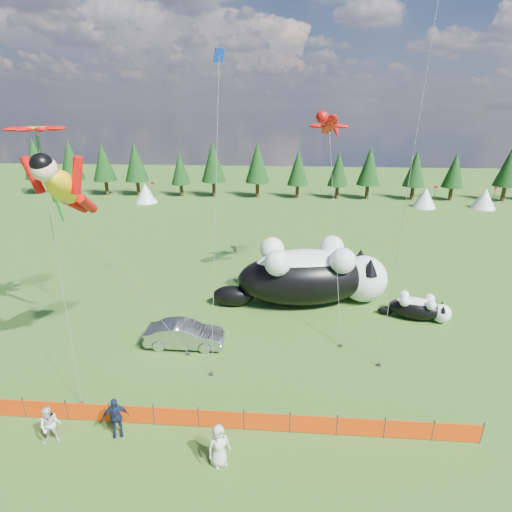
% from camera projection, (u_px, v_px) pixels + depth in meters
% --- Properties ---
extents(ground, '(160.00, 160.00, 0.00)m').
position_uv_depth(ground, '(231.00, 384.00, 20.40)').
color(ground, '#123509').
rests_on(ground, ground).
extents(safety_fence, '(22.06, 0.06, 1.10)m').
position_uv_depth(safety_fence, '(221.00, 419.00, 17.43)').
color(safety_fence, '#262626').
rests_on(safety_fence, ground).
extents(tree_line, '(90.00, 4.00, 8.00)m').
position_uv_depth(tree_line, '(270.00, 172.00, 61.01)').
color(tree_line, black).
rests_on(tree_line, ground).
extents(festival_tents, '(50.00, 3.20, 2.80)m').
position_uv_depth(festival_tents, '(345.00, 196.00, 56.48)').
color(festival_tents, white).
rests_on(festival_tents, ground).
extents(cat_large, '(12.53, 5.90, 4.54)m').
position_uv_depth(cat_large, '(311.00, 274.00, 28.27)').
color(cat_large, black).
rests_on(cat_large, ground).
extents(cat_small, '(4.58, 2.38, 1.67)m').
position_uv_depth(cat_small, '(419.00, 308.00, 26.46)').
color(cat_small, black).
rests_on(cat_small, ground).
extents(car, '(4.60, 1.66, 1.51)m').
position_uv_depth(car, '(185.00, 335.00, 23.44)').
color(car, '#ABAAAF').
rests_on(car, ground).
extents(spectator_b, '(0.96, 0.70, 1.78)m').
position_uv_depth(spectator_b, '(50.00, 426.00, 16.57)').
color(spectator_b, silver).
rests_on(spectator_b, ground).
extents(spectator_c, '(1.24, 0.92, 1.89)m').
position_uv_depth(spectator_c, '(115.00, 417.00, 16.94)').
color(spectator_c, '#16203D').
rests_on(spectator_c, ground).
extents(spectator_e, '(1.10, 1.01, 1.88)m').
position_uv_depth(spectator_e, '(219.00, 446.00, 15.53)').
color(spectator_e, silver).
rests_on(spectator_e, ground).
extents(superhero_kite, '(7.16, 5.15, 12.36)m').
position_uv_depth(superhero_kite, '(64.00, 187.00, 17.91)').
color(superhero_kite, yellow).
rests_on(superhero_kite, ground).
extents(gecko_kite, '(3.07, 11.40, 14.73)m').
position_uv_depth(gecko_kite, '(329.00, 125.00, 27.33)').
color(gecko_kite, red).
rests_on(gecko_kite, ground).
extents(flower_kite, '(5.31, 7.66, 13.79)m').
position_uv_depth(flower_kite, '(36.00, 132.00, 20.26)').
color(flower_kite, red).
rests_on(flower_kite, ground).
extents(diamond_kite_a, '(0.96, 7.20, 17.25)m').
position_uv_depth(diamond_kite_a, '(219.00, 71.00, 21.74)').
color(diamond_kite_a, '#0B34B2').
rests_on(diamond_kite_a, ground).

